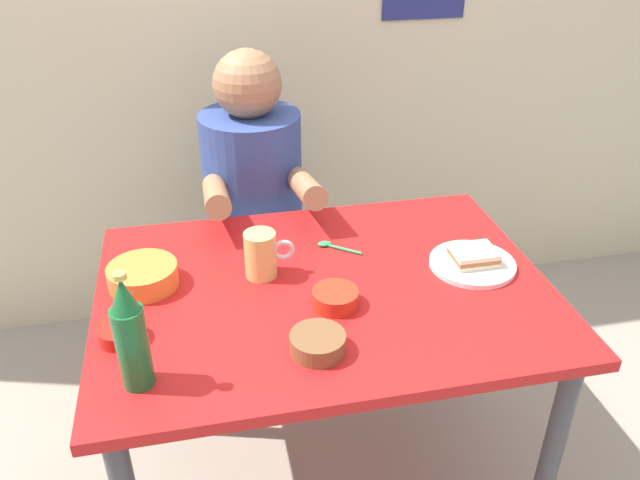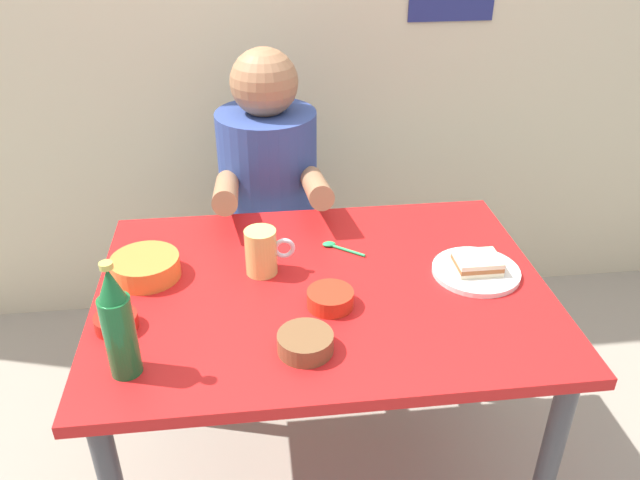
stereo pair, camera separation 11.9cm
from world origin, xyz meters
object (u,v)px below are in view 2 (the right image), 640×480
(beer_bottle, at_px, (118,325))
(dining_table, at_px, (322,316))
(beer_mug, at_px, (262,252))
(sandwich, at_px, (477,263))
(stool, at_px, (273,278))
(person_seated, at_px, (268,174))
(plate_orange, at_px, (476,271))
(soup_bowl_orange, at_px, (146,266))

(beer_bottle, bearing_deg, dining_table, 30.87)
(beer_mug, bearing_deg, sandwich, -7.66)
(stool, bearing_deg, person_seated, -90.00)
(dining_table, relative_size, plate_orange, 5.00)
(plate_orange, distance_m, soup_bowl_orange, 0.83)
(person_seated, height_order, plate_orange, person_seated)
(plate_orange, bearing_deg, beer_bottle, -162.21)
(person_seated, distance_m, soup_bowl_orange, 0.62)
(soup_bowl_orange, bearing_deg, sandwich, -5.89)
(dining_table, xyz_separation_m, sandwich, (0.39, 0.01, 0.13))
(sandwich, relative_size, beer_mug, 0.87)
(beer_mug, height_order, beer_bottle, beer_bottle)
(sandwich, xyz_separation_m, soup_bowl_orange, (-0.83, 0.09, -0.00))
(dining_table, bearing_deg, stool, 99.24)
(plate_orange, bearing_deg, soup_bowl_orange, 174.11)
(plate_orange, height_order, beer_mug, beer_mug)
(person_seated, distance_m, beer_mug, 0.54)
(beer_bottle, height_order, soup_bowl_orange, beer_bottle)
(sandwich, bearing_deg, plate_orange, 90.00)
(person_seated, relative_size, plate_orange, 3.27)
(plate_orange, bearing_deg, sandwich, -90.00)
(plate_orange, xyz_separation_m, beer_mug, (-0.53, 0.07, 0.05))
(person_seated, xyz_separation_m, plate_orange, (0.49, -0.61, -0.02))
(dining_table, distance_m, person_seated, 0.64)
(beer_mug, relative_size, beer_bottle, 0.48)
(stool, height_order, person_seated, person_seated)
(stool, distance_m, beer_bottle, 1.08)
(beer_bottle, distance_m, soup_bowl_orange, 0.36)
(dining_table, xyz_separation_m, beer_mug, (-0.14, 0.08, 0.15))
(plate_orange, distance_m, beer_bottle, 0.87)
(beer_mug, relative_size, soup_bowl_orange, 0.74)
(stool, bearing_deg, beer_bottle, -110.40)
(person_seated, relative_size, sandwich, 6.54)
(stool, distance_m, sandwich, 0.90)
(person_seated, bearing_deg, dining_table, -80.59)
(soup_bowl_orange, bearing_deg, beer_bottle, -89.96)
(stool, xyz_separation_m, person_seated, (-0.00, -0.01, 0.42))
(soup_bowl_orange, bearing_deg, beer_mug, -2.60)
(beer_bottle, relative_size, soup_bowl_orange, 1.54)
(dining_table, height_order, beer_mug, beer_mug)
(sandwich, bearing_deg, stool, 128.38)
(dining_table, xyz_separation_m, plate_orange, (0.39, 0.01, 0.10))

